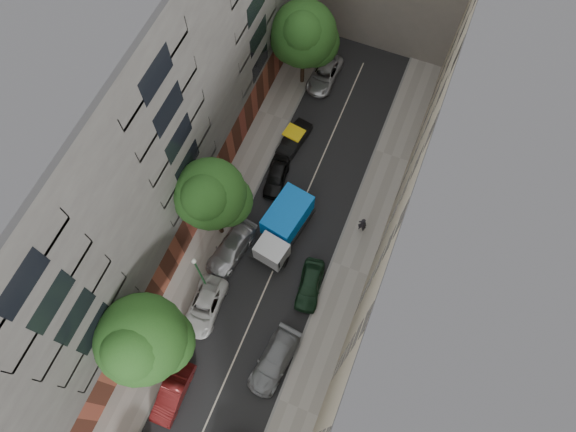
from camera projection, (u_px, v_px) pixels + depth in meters
The scene contains 20 objects.
ground at pixel (285, 244), 40.95m from camera, with size 120.00×120.00×0.00m, color #4C4C49.
road_surface at pixel (285, 244), 40.95m from camera, with size 8.00×44.00×0.02m, color black.
sidewalk_left at pixel (222, 220), 41.73m from camera, with size 3.00×44.00×0.15m, color gray.
sidewalk_right at pixel (350, 268), 40.04m from camera, with size 3.00×44.00×0.15m, color gray.
building_left at pixel (128, 130), 33.53m from camera, with size 8.00×44.00×20.00m, color #4C4946.
building_right at pixel (457, 248), 30.14m from camera, with size 8.00×44.00×20.00m, color tan.
tarp_truck at pixel (283, 226), 39.89m from camera, with size 3.43×6.52×2.84m.
car_left_1 at pixel (173, 392), 35.63m from camera, with size 1.57×4.50×1.48m, color #4E0F0F.
car_left_2 at pixel (205, 306), 38.19m from camera, with size 2.23×4.85×1.35m, color silver.
car_left_3 at pixel (231, 249), 39.99m from camera, with size 2.09×5.14×1.49m, color #B5B5BA.
car_left_4 at pixel (276, 177), 42.70m from camera, with size 1.62×4.02×1.37m, color black.
car_left_5 at pixel (294, 140), 44.19m from camera, with size 1.45×4.15×1.37m, color black.
car_left_6 at pixel (324, 74), 47.08m from camera, with size 2.26×4.90×1.36m, color #BCBDC2.
car_right_1 at pixel (274, 361), 36.49m from camera, with size 2.09×5.15×1.49m, color slate.
car_right_2 at pixel (310, 285), 38.82m from camera, with size 1.71×4.25×1.45m, color black.
tree_near at pixel (143, 342), 31.36m from camera, with size 5.88×5.69×9.57m.
tree_mid at pixel (211, 197), 35.32m from camera, with size 5.35×5.09×9.49m.
tree_far at pixel (304, 37), 42.16m from camera, with size 5.73×5.52×8.76m.
lamp_post at pixel (199, 271), 35.89m from camera, with size 0.36×0.36×6.14m.
pedestrian at pixel (362, 225), 40.46m from camera, with size 0.69×0.45×1.89m, color black.
Camera 1 is at (5.79, -13.58, 38.27)m, focal length 32.00 mm.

